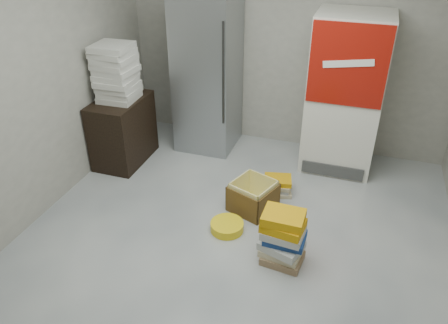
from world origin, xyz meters
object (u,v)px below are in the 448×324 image
(phonebook_stack_main, at_px, (283,238))
(cardboard_box, at_px, (253,198))
(wood_shelf, at_px, (123,131))
(coke_cooler, at_px, (345,94))
(steel_fridge, at_px, (208,75))

(phonebook_stack_main, distance_m, cardboard_box, 0.80)
(wood_shelf, bearing_deg, coke_cooler, 16.28)
(wood_shelf, relative_size, cardboard_box, 1.53)
(coke_cooler, relative_size, wood_shelf, 2.25)
(phonebook_stack_main, bearing_deg, steel_fridge, 134.89)
(wood_shelf, bearing_deg, steel_fridge, 41.31)
(coke_cooler, bearing_deg, steel_fridge, 179.82)
(coke_cooler, xyz_separation_m, cardboard_box, (-0.72, -1.21, -0.77))
(steel_fridge, bearing_deg, phonebook_stack_main, -53.72)
(wood_shelf, bearing_deg, phonebook_stack_main, -27.46)
(cardboard_box, bearing_deg, phonebook_stack_main, -35.48)
(wood_shelf, height_order, phonebook_stack_main, wood_shelf)
(coke_cooler, bearing_deg, wood_shelf, -163.72)
(coke_cooler, relative_size, phonebook_stack_main, 3.50)
(wood_shelf, bearing_deg, cardboard_box, -15.48)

